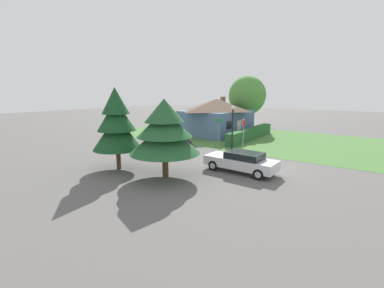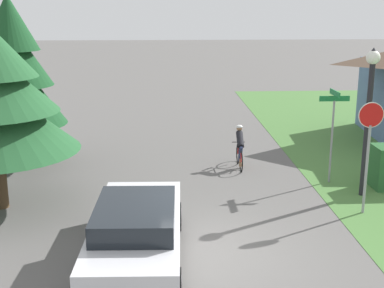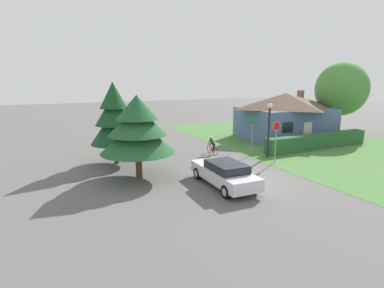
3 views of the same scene
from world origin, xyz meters
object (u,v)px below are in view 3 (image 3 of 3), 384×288
stop_sign (276,135)px  conifer_tall_far (114,118)px  cottage_house (285,115)px  deciduous_tree_right (341,89)px  street_name_sign (252,131)px  cyclist (212,146)px  sedan_left_lane (224,173)px  street_lamp (269,122)px  conifer_tall_near (138,128)px

stop_sign → conifer_tall_far: 11.14m
cottage_house → conifer_tall_far: conifer_tall_far is taller
cottage_house → deciduous_tree_right: deciduous_tree_right is taller
street_name_sign → conifer_tall_far: size_ratio=0.50×
cyclist → sedan_left_lane: bearing=156.6°
stop_sign → street_lamp: (0.45, 1.31, 0.68)m
cottage_house → conifer_tall_far: 17.39m
street_lamp → deciduous_tree_right: (13.02, 4.30, 2.12)m
conifer_tall_near → conifer_tall_far: conifer_tall_far is taller
conifer_tall_near → deciduous_tree_right: (22.97, 4.69, 1.83)m
street_lamp → sedan_left_lane: bearing=-148.5°
cottage_house → sedan_left_lane: (-12.98, -9.42, -1.59)m
sedan_left_lane → street_lamp: street_lamp is taller
cyclist → conifer_tall_far: 7.79m
sedan_left_lane → conifer_tall_near: bearing=49.9°
street_name_sign → deciduous_tree_right: bearing=13.0°
stop_sign → street_lamp: 1.54m
sedan_left_lane → deciduous_tree_right: 21.23m
conifer_tall_far → deciduous_tree_right: bearing=2.0°
cyclist → conifer_tall_near: conifer_tall_near is taller
sedan_left_lane → street_name_sign: street_name_sign is taller
sedan_left_lane → street_name_sign: bearing=-46.6°
sedan_left_lane → stop_sign: bearing=-64.7°
cottage_house → street_lamp: (-6.80, -5.64, 0.38)m
cyclist → conifer_tall_near: (-6.85, -3.24, 2.32)m
street_lamp → conifer_tall_far: 11.01m
sedan_left_lane → stop_sign: (5.74, 2.48, 1.30)m
sedan_left_lane → deciduous_tree_right: size_ratio=0.64×
sedan_left_lane → conifer_tall_near: (-3.77, 3.39, 2.27)m
street_name_sign → deciduous_tree_right: deciduous_tree_right is taller
stop_sign → street_name_sign: (-0.14, 2.47, -0.08)m
cottage_house → street_name_sign: size_ratio=3.23×
cottage_house → deciduous_tree_right: (6.22, -1.34, 2.50)m
cyclist → cottage_house: bearing=-72.8°
cyclist → conifer_tall_far: conifer_tall_far is taller
sedan_left_lane → street_lamp: bearing=-56.6°
cottage_house → street_lamp: cottage_house is taller
street_name_sign → sedan_left_lane: bearing=-138.5°
street_lamp → conifer_tall_far: size_ratio=0.74×
sedan_left_lane → deciduous_tree_right: (19.20, 8.08, 4.10)m
cottage_house → street_name_sign: 8.64m
conifer_tall_near → deciduous_tree_right: size_ratio=0.65×
street_name_sign → conifer_tall_near: size_ratio=0.58×
sedan_left_lane → street_lamp: (6.18, 3.78, 1.97)m
cottage_house → cyclist: 10.41m
deciduous_tree_right → cyclist: bearing=-174.9°
deciduous_tree_right → sedan_left_lane: bearing=-157.2°
conifer_tall_near → street_lamp: bearing=2.2°
cottage_house → conifer_tall_near: 17.82m
cottage_house → street_lamp: size_ratio=2.20×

